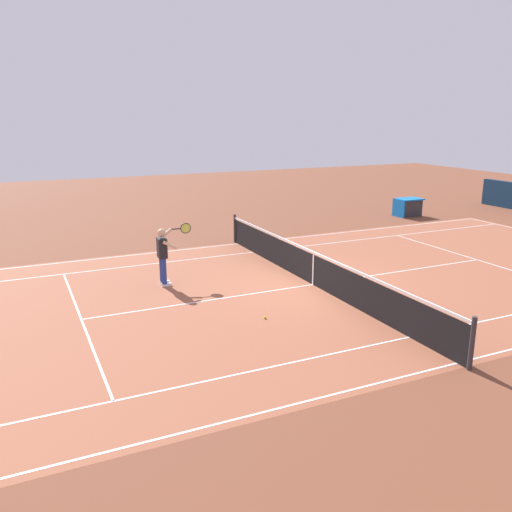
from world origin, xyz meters
TOP-DOWN VIEW (x-y plane):
  - ground_plane at (0.00, 0.00)m, footprint 60.00×60.00m
  - court_slab at (0.00, 0.00)m, footprint 24.20×11.40m
  - court_line_markings at (0.00, 0.00)m, footprint 23.85×11.05m
  - tennis_net at (0.00, 0.00)m, footprint 0.10×11.70m
  - tennis_player_near at (3.87, -1.77)m, footprint 1.09×0.78m
  - tennis_ball at (2.40, 1.79)m, footprint 0.07×0.07m
  - equipment_cart_tarped at (-9.64, -7.32)m, footprint 1.25×0.84m

SIDE VIEW (x-z plane):
  - ground_plane at x=0.00m, z-range 0.00..0.00m
  - court_slab at x=0.00m, z-range 0.00..0.00m
  - court_line_markings at x=0.00m, z-range 0.00..0.01m
  - tennis_ball at x=2.40m, z-range 0.00..0.07m
  - equipment_cart_tarped at x=-9.64m, z-range 0.01..0.86m
  - tennis_net at x=0.00m, z-range -0.05..1.03m
  - tennis_player_near at x=3.87m, z-range 0.08..1.78m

